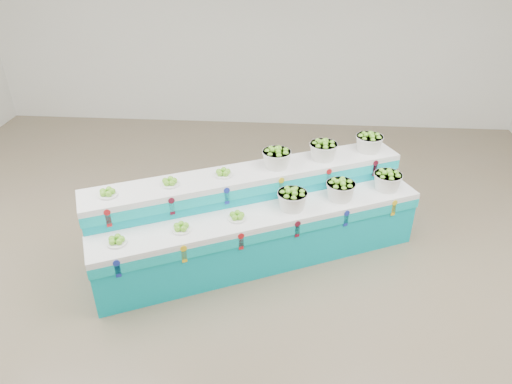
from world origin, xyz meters
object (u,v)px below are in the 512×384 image
basket_lower_left (292,199)px  basket_upper_right (369,142)px  display_stand (256,218)px  plate_upper_mid (170,181)px

basket_lower_left → basket_upper_right: (0.95, 0.97, 0.30)m
display_stand → plate_upper_mid: bearing=165.6°
plate_upper_mid → display_stand: bearing=10.3°
display_stand → basket_lower_left: size_ratio=11.34×
basket_lower_left → plate_upper_mid: plate_upper_mid is taller
display_stand → basket_upper_right: basket_upper_right is taller
display_stand → basket_lower_left: 0.54m
display_stand → plate_upper_mid: size_ratio=18.35×
basket_upper_right → basket_lower_left: bearing=-134.5°
basket_lower_left → basket_upper_right: bearing=45.5°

